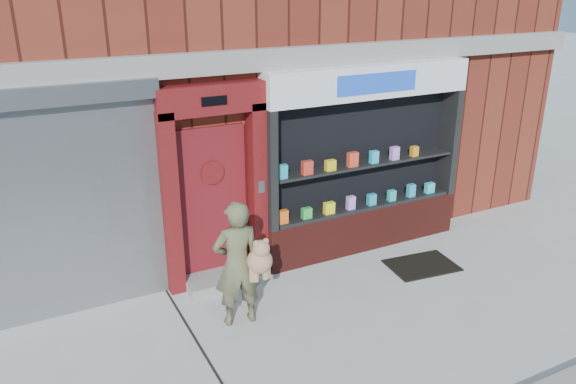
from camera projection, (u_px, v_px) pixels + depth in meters
ground at (327, 330)px, 7.13m from camera, size 80.00×80.00×0.00m
shutter_bay at (38, 195)px, 6.84m from camera, size 3.10×0.30×3.04m
red_door_bay at (215, 187)px, 7.84m from camera, size 1.52×0.58×2.90m
pharmacy_bay at (364, 168)px, 8.90m from camera, size 3.50×0.41×3.00m
woman at (239, 263)px, 7.02m from camera, size 0.73×0.53×1.68m
doormat at (422, 265)px, 8.72m from camera, size 1.11×0.84×0.03m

